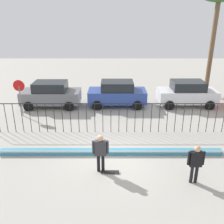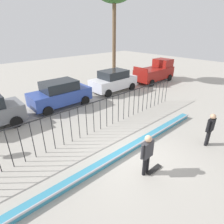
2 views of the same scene
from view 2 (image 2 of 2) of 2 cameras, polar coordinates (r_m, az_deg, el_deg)
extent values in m
plane|color=#ADA89E|center=(8.54, 6.91, -13.81)|extent=(60.00, 60.00, 0.00)
cube|color=teal|center=(8.74, 4.42, -11.77)|extent=(11.00, 0.36, 0.22)
cylinder|color=#B2B2B7|center=(8.57, 5.32, -11.69)|extent=(11.00, 0.09, 0.09)
cylinder|color=black|center=(8.52, -29.38, -9.99)|extent=(0.04, 0.04, 1.79)
cylinder|color=black|center=(8.58, -26.40, -9.03)|extent=(0.04, 0.04, 1.79)
cylinder|color=black|center=(8.68, -23.49, -8.06)|extent=(0.04, 0.04, 1.79)
cylinder|color=black|center=(8.79, -20.66, -7.10)|extent=(0.04, 0.04, 1.79)
cylinder|color=black|center=(8.93, -17.92, -6.14)|extent=(0.04, 0.04, 1.79)
cylinder|color=black|center=(9.09, -15.27, -5.20)|extent=(0.04, 0.04, 1.79)
cylinder|color=black|center=(9.27, -12.74, -4.29)|extent=(0.04, 0.04, 1.79)
cylinder|color=black|center=(9.47, -10.31, -3.41)|extent=(0.04, 0.04, 1.79)
cylinder|color=black|center=(9.69, -7.99, -2.55)|extent=(0.04, 0.04, 1.79)
cylinder|color=black|center=(9.92, -5.78, -1.74)|extent=(0.04, 0.04, 1.79)
cylinder|color=black|center=(10.17, -3.67, -0.96)|extent=(0.04, 0.04, 1.79)
cylinder|color=black|center=(10.44, -1.68, -0.21)|extent=(0.04, 0.04, 1.79)
cylinder|color=black|center=(10.72, 0.22, 0.49)|extent=(0.04, 0.04, 1.79)
cylinder|color=black|center=(11.01, 2.02, 1.16)|extent=(0.04, 0.04, 1.79)
cylinder|color=black|center=(11.31, 3.72, 1.79)|extent=(0.04, 0.04, 1.79)
cylinder|color=black|center=(11.63, 5.34, 2.39)|extent=(0.04, 0.04, 1.79)
cylinder|color=black|center=(11.95, 6.86, 2.95)|extent=(0.04, 0.04, 1.79)
cylinder|color=black|center=(12.29, 8.31, 3.48)|extent=(0.04, 0.04, 1.79)
cylinder|color=black|center=(12.63, 9.69, 3.98)|extent=(0.04, 0.04, 1.79)
cylinder|color=black|center=(12.98, 10.99, 4.45)|extent=(0.04, 0.04, 1.79)
cylinder|color=black|center=(13.34, 12.22, 4.90)|extent=(0.04, 0.04, 1.79)
cylinder|color=black|center=(13.70, 13.39, 5.32)|extent=(0.04, 0.04, 1.79)
cylinder|color=black|center=(14.07, 14.50, 5.71)|extent=(0.04, 0.04, 1.79)
cylinder|color=black|center=(14.45, 15.55, 6.09)|extent=(0.04, 0.04, 1.79)
cylinder|color=black|center=(14.83, 16.55, 6.44)|extent=(0.04, 0.04, 1.79)
cube|color=black|center=(9.56, -6.00, 2.96)|extent=(14.00, 0.04, 0.04)
cylinder|color=black|center=(7.51, 10.00, -16.34)|extent=(0.14, 0.14, 0.82)
cylinder|color=black|center=(7.63, 10.96, -15.64)|extent=(0.14, 0.14, 0.82)
cube|color=#333338|center=(7.11, 10.95, -11.40)|extent=(0.50, 0.21, 0.68)
sphere|color=tan|center=(6.84, 11.27, -8.19)|extent=(0.27, 0.27, 0.27)
cylinder|color=#333338|center=(6.89, 9.39, -12.21)|extent=(0.11, 0.11, 0.61)
cylinder|color=#333338|center=(7.29, 12.46, -10.16)|extent=(0.11, 0.11, 0.61)
cube|color=black|center=(7.99, 12.97, -16.98)|extent=(0.80, 0.20, 0.02)
cylinder|color=silver|center=(8.22, 13.65, -16.01)|extent=(0.05, 0.03, 0.05)
cylinder|color=silver|center=(8.16, 14.54, -16.47)|extent=(0.05, 0.03, 0.05)
cylinder|color=silver|center=(7.87, 11.27, -17.89)|extent=(0.05, 0.03, 0.05)
cylinder|color=silver|center=(7.81, 12.18, -18.40)|extent=(0.05, 0.03, 0.05)
cylinder|color=black|center=(10.11, 27.43, -7.37)|extent=(0.13, 0.13, 0.79)
cylinder|color=black|center=(10.27, 27.84, -6.96)|extent=(0.13, 0.13, 0.79)
cube|color=black|center=(9.86, 28.45, -3.59)|extent=(0.48, 0.21, 0.65)
sphere|color=tan|center=(9.68, 28.99, -1.21)|extent=(0.26, 0.26, 0.26)
cylinder|color=black|center=(9.60, 27.86, -3.99)|extent=(0.10, 0.10, 0.58)
cylinder|color=black|center=(10.10, 29.09, -2.86)|extent=(0.10, 0.10, 0.58)
cylinder|color=black|center=(13.71, -29.91, 0.08)|extent=(0.68, 0.22, 0.68)
cylinder|color=black|center=(11.99, -27.69, -2.73)|extent=(0.68, 0.22, 0.68)
cube|color=#2D479E|center=(13.85, -15.75, 4.80)|extent=(4.30, 1.90, 0.90)
cube|color=#1E2328|center=(13.62, -16.13, 7.88)|extent=(2.37, 1.71, 0.66)
cylinder|color=black|center=(15.43, -12.40, 5.42)|extent=(0.68, 0.22, 0.68)
cylinder|color=black|center=(13.90, -8.39, 3.57)|extent=(0.68, 0.22, 0.68)
cylinder|color=black|center=(14.32, -22.47, 2.55)|extent=(0.68, 0.22, 0.68)
cylinder|color=black|center=(12.66, -19.36, 0.21)|extent=(0.68, 0.22, 0.68)
cube|color=silver|center=(16.73, 0.45, 9.12)|extent=(4.30, 1.90, 0.90)
cube|color=#1E2328|center=(16.54, 0.46, 11.72)|extent=(2.37, 1.71, 0.66)
cylinder|color=black|center=(18.49, 1.82, 9.18)|extent=(0.68, 0.22, 0.68)
cylinder|color=black|center=(17.22, 6.23, 7.87)|extent=(0.68, 0.22, 0.68)
cylinder|color=black|center=(16.67, -5.52, 7.33)|extent=(0.68, 0.22, 0.68)
cylinder|color=black|center=(15.26, -1.20, 5.79)|extent=(0.68, 0.22, 0.68)
cube|color=maroon|center=(20.38, 12.96, 11.64)|extent=(4.70, 1.90, 1.10)
cube|color=maroon|center=(21.38, 15.56, 14.58)|extent=(1.50, 1.75, 0.80)
cube|color=maroon|center=(18.43, 8.88, 12.95)|extent=(0.12, 1.75, 0.36)
cylinder|color=black|center=(22.31, 13.28, 11.26)|extent=(0.68, 0.22, 0.68)
cylinder|color=black|center=(21.31, 17.47, 10.17)|extent=(0.68, 0.22, 0.68)
cylinder|color=black|center=(19.83, 7.81, 10.04)|extent=(0.68, 0.22, 0.68)
cylinder|color=black|center=(18.71, 12.26, 8.82)|extent=(0.68, 0.22, 0.68)
cylinder|color=brown|center=(19.61, 0.64, 19.99)|extent=(0.36, 0.36, 7.34)
camera|label=1|loc=(7.98, 99.09, 4.53)|focal=39.57mm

